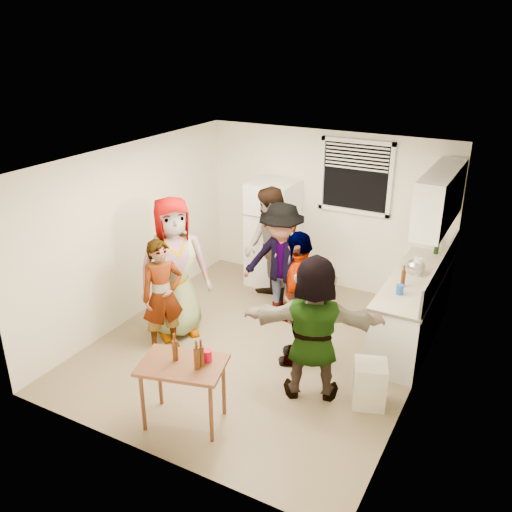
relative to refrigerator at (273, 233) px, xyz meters
The scene contains 23 objects.
room 2.20m from the refrigerator, 68.25° to the right, with size 4.00×4.50×2.50m, color white, non-canonical shape.
window 1.60m from the refrigerator, 15.38° to the left, with size 1.12×0.10×1.06m, color white, non-canonical shape.
refrigerator is the anchor object (origin of this frame).
counter_lower 2.59m from the refrigerator, 16.59° to the right, with size 0.60×2.20×0.86m, color white.
countertop 2.56m from the refrigerator, 16.59° to the right, with size 0.64×2.22×0.04m, color beige.
backsplash 2.84m from the refrigerator, 14.94° to the right, with size 0.03×2.20×0.36m, color #A7A298.
upper_cabinets 2.85m from the refrigerator, 11.61° to the right, with size 0.34×1.60×0.70m, color white.
kettle 2.48m from the refrigerator, 14.25° to the right, with size 0.27×0.22×0.22m, color silver, non-canonical shape.
paper_towel 2.51m from the refrigerator, 14.54° to the right, with size 0.11×0.11×0.24m, color white.
wine_bottle 2.51m from the refrigerator, ahead, with size 0.07×0.07×0.27m, color black.
beer_bottle_counter 2.58m from the refrigerator, 24.26° to the right, with size 0.05×0.05×0.21m, color #47230C.
blue_cup 2.70m from the refrigerator, 28.55° to the right, with size 0.09×0.09×0.12m, color blue.
picture_frame 2.68m from the refrigerator, ahead, with size 0.02×0.20×0.17m, color #BC9444.
trash_bin 3.40m from the refrigerator, 44.58° to the right, with size 0.35×0.35×0.52m, color beige.
serving_table 3.75m from the refrigerator, 77.94° to the right, with size 0.87×0.58×0.73m, color brown, non-canonical shape.
beer_bottle_table 3.69m from the refrigerator, 75.12° to the right, with size 0.06×0.06×0.24m, color #47230C.
red_cup 3.55m from the refrigerator, 74.16° to the right, with size 0.10×0.10×0.13m, color #B7041F.
guest_grey 2.29m from the refrigerator, 101.11° to the right, with size 0.95×1.94×0.62m, color gray.
guest_stripe 2.63m from the refrigerator, 97.57° to the right, with size 0.55×1.50×0.36m, color #141933.
guest_back_left 1.18m from the refrigerator, 66.65° to the right, with size 0.88×1.82×0.69m, color brown.
guest_back_right 1.50m from the refrigerator, 57.88° to the right, with size 1.12×1.74×0.64m, color #38383D.
guest_black 2.49m from the refrigerator, 55.56° to the right, with size 1.02×1.74×0.42m, color black.
guest_orange 3.14m from the refrigerator, 54.84° to the right, with size 1.58×1.70×0.50m, color #C5763D.
Camera 1 is at (2.89, -5.44, 3.86)m, focal length 38.00 mm.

